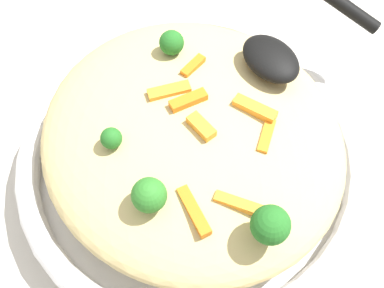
% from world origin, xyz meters
% --- Properties ---
extents(ground_plane, '(2.40, 2.40, 0.00)m').
position_xyz_m(ground_plane, '(0.00, 0.00, 0.00)').
color(ground_plane, beige).
extents(serving_bowl, '(0.31, 0.31, 0.05)m').
position_xyz_m(serving_bowl, '(0.00, 0.00, 0.03)').
color(serving_bowl, silver).
rests_on(serving_bowl, ground_plane).
extents(pasta_mound, '(0.26, 0.25, 0.06)m').
position_xyz_m(pasta_mound, '(0.00, 0.00, 0.07)').
color(pasta_mound, '#D1BA7A').
rests_on(pasta_mound, serving_bowl).
extents(carrot_piece_0, '(0.02, 0.03, 0.01)m').
position_xyz_m(carrot_piece_0, '(-0.05, -0.04, 0.09)').
color(carrot_piece_0, orange).
rests_on(carrot_piece_0, pasta_mound).
extents(carrot_piece_1, '(0.03, 0.02, 0.01)m').
position_xyz_m(carrot_piece_1, '(0.01, -0.08, 0.09)').
color(carrot_piece_1, orange).
rests_on(carrot_piece_1, pasta_mound).
extents(carrot_piece_2, '(0.03, 0.01, 0.01)m').
position_xyz_m(carrot_piece_2, '(-0.01, 0.00, 0.10)').
color(carrot_piece_2, orange).
rests_on(carrot_piece_2, pasta_mound).
extents(carrot_piece_3, '(0.04, 0.03, 0.01)m').
position_xyz_m(carrot_piece_3, '(-0.08, 0.01, 0.09)').
color(carrot_piece_3, orange).
rests_on(carrot_piece_3, pasta_mound).
extents(carrot_piece_4, '(0.04, 0.02, 0.01)m').
position_xyz_m(carrot_piece_4, '(-0.02, -0.05, 0.10)').
color(carrot_piece_4, orange).
rests_on(carrot_piece_4, pasta_mound).
extents(carrot_piece_5, '(0.04, 0.01, 0.01)m').
position_xyz_m(carrot_piece_5, '(-0.06, 0.04, 0.09)').
color(carrot_piece_5, orange).
rests_on(carrot_piece_5, pasta_mound).
extents(carrot_piece_6, '(0.01, 0.03, 0.01)m').
position_xyz_m(carrot_piece_6, '(0.01, -0.01, 0.10)').
color(carrot_piece_6, orange).
rests_on(carrot_piece_6, pasta_mound).
extents(carrot_piece_7, '(0.01, 0.03, 0.01)m').
position_xyz_m(carrot_piece_7, '(0.04, -0.03, 0.10)').
color(carrot_piece_7, orange).
rests_on(carrot_piece_7, pasta_mound).
extents(carrot_piece_8, '(0.02, 0.04, 0.01)m').
position_xyz_m(carrot_piece_8, '(0.03, 0.00, 0.10)').
color(carrot_piece_8, orange).
rests_on(carrot_piece_8, pasta_mound).
extents(broccoli_floret_0, '(0.03, 0.03, 0.03)m').
position_xyz_m(broccoli_floret_0, '(-0.04, 0.07, 0.11)').
color(broccoli_floret_0, '#296820').
rests_on(broccoli_floret_0, pasta_mound).
extents(broccoli_floret_1, '(0.02, 0.02, 0.02)m').
position_xyz_m(broccoli_floret_1, '(0.07, -0.03, 0.10)').
color(broccoli_floret_1, '#205B1C').
rests_on(broccoli_floret_1, pasta_mound).
extents(broccoli_floret_2, '(0.02, 0.02, 0.02)m').
position_xyz_m(broccoli_floret_2, '(0.02, 0.06, 0.10)').
color(broccoli_floret_2, '#205B1C').
rests_on(broccoli_floret_2, pasta_mound).
extents(broccoli_floret_3, '(0.03, 0.03, 0.03)m').
position_xyz_m(broccoli_floret_3, '(-0.11, 0.01, 0.11)').
color(broccoli_floret_3, '#205B1C').
rests_on(broccoli_floret_3, pasta_mound).
extents(serving_spoon, '(0.13, 0.12, 0.07)m').
position_xyz_m(serving_spoon, '(0.02, -0.11, 0.12)').
color(serving_spoon, black).
rests_on(serving_spoon, pasta_mound).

